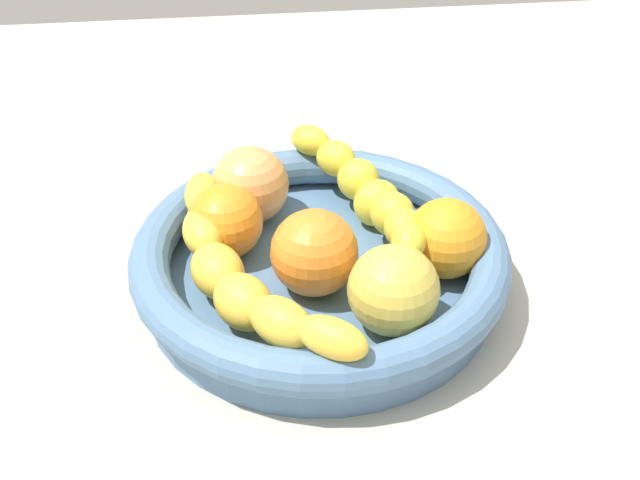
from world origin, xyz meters
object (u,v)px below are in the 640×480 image
(peach_blush, at_px, (250,185))
(fruit_bowl, at_px, (320,264))
(banana_draped_right, at_px, (370,194))
(apple_yellow, at_px, (394,290))
(orange_mid_right, at_px, (225,221))
(banana_draped_left, at_px, (240,276))
(orange_front, at_px, (314,253))
(orange_mid_left, at_px, (446,238))

(peach_blush, bearing_deg, fruit_bowl, -147.93)
(banana_draped_right, distance_m, apple_yellow, 0.13)
(orange_mid_right, relative_size, apple_yellow, 0.92)
(banana_draped_left, bearing_deg, orange_front, -71.94)
(peach_blush, relative_size, apple_yellow, 0.98)
(orange_mid_right, distance_m, peach_blush, 0.05)
(banana_draped_left, height_order, orange_mid_right, orange_mid_right)
(banana_draped_left, height_order, orange_mid_left, orange_mid_left)
(banana_draped_right, bearing_deg, orange_front, 144.92)
(orange_mid_left, bearing_deg, fruit_bowl, 83.23)
(apple_yellow, bearing_deg, orange_front, 45.79)
(banana_draped_right, relative_size, peach_blush, 3.06)
(orange_front, bearing_deg, peach_blush, 23.33)
(apple_yellow, bearing_deg, peach_blush, 32.18)
(orange_mid_right, bearing_deg, orange_mid_left, -104.41)
(banana_draped_right, relative_size, orange_front, 3.00)
(orange_mid_left, distance_m, apple_yellow, 0.08)
(banana_draped_left, height_order, apple_yellow, apple_yellow)
(banana_draped_left, bearing_deg, peach_blush, -6.29)
(banana_draped_left, relative_size, orange_mid_left, 3.72)
(orange_mid_right, bearing_deg, orange_front, -128.74)
(banana_draped_right, bearing_deg, banana_draped_left, 130.88)
(banana_draped_left, relative_size, peach_blush, 3.58)
(banana_draped_left, height_order, orange_front, orange_front)
(orange_front, bearing_deg, banana_draped_right, -35.08)
(fruit_bowl, xyz_separation_m, orange_mid_left, (-0.01, -0.10, 0.03))
(orange_mid_right, height_order, peach_blush, peach_blush)
(orange_front, distance_m, peach_blush, 0.11)
(banana_draped_left, distance_m, orange_mid_left, 0.16)
(banana_draped_right, distance_m, orange_front, 0.10)
(apple_yellow, bearing_deg, fruit_bowl, 32.29)
(banana_draped_right, relative_size, apple_yellow, 3.01)
(fruit_bowl, xyz_separation_m, peach_blush, (0.08, 0.05, 0.03))
(banana_draped_right, distance_m, peach_blush, 0.10)
(orange_front, height_order, orange_mid_left, orange_front)
(orange_front, bearing_deg, fruit_bowl, -17.71)
(banana_draped_left, xyz_separation_m, peach_blush, (0.12, -0.01, 0.00))
(orange_mid_right, bearing_deg, fruit_bowl, -113.81)
(banana_draped_right, height_order, peach_blush, peach_blush)
(orange_mid_right, distance_m, apple_yellow, 0.16)
(peach_blush, bearing_deg, orange_front, -156.67)
(banana_draped_right, distance_m, orange_mid_right, 0.12)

